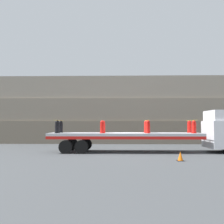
{
  "coord_description": "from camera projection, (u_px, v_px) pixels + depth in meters",
  "views": [
    {
      "loc": [
        -0.47,
        -17.83,
        1.94
      ],
      "look_at": [
        -0.92,
        0.0,
        2.85
      ],
      "focal_mm": 40.0,
      "sensor_mm": 36.0,
      "label": 1
    }
  ],
  "objects": [
    {
      "name": "cargo_strap_front",
      "position": [
        191.0,
        120.0,
        17.68
      ],
      "size": [
        0.05,
        2.68,
        0.01
      ],
      "color": "yellow",
      "rests_on": "fire_hydrant_red_near_3"
    },
    {
      "name": "cargo_strap_rear",
      "position": [
        59.0,
        120.0,
        17.92
      ],
      "size": [
        0.05,
        2.68,
        0.01
      ],
      "color": "yellow",
      "rests_on": "fire_hydrant_black_near_0"
    },
    {
      "name": "fire_hydrant_red_near_1",
      "position": [
        102.0,
        127.0,
        17.27
      ],
      "size": [
        0.37,
        0.52,
        0.88
      ],
      "color": "red",
      "rests_on": "flatbed_trailer"
    },
    {
      "name": "fire_hydrant_red_far_1",
      "position": [
        103.0,
        127.0,
        18.36
      ],
      "size": [
        0.37,
        0.52,
        0.88
      ],
      "color": "red",
      "rests_on": "flatbed_trailer"
    },
    {
      "name": "fire_hydrant_red_near_3",
      "position": [
        194.0,
        127.0,
        17.11
      ],
      "size": [
        0.37,
        0.52,
        0.88
      ],
      "color": "red",
      "rests_on": "flatbed_trailer"
    },
    {
      "name": "flatbed_trailer",
      "position": [
        118.0,
        136.0,
        17.76
      ],
      "size": [
        10.66,
        2.58,
        1.35
      ],
      "color": "#B2B2B7",
      "rests_on": "ground_plane"
    },
    {
      "name": "cargo_strap_middle",
      "position": [
        147.0,
        120.0,
        17.76
      ],
      "size": [
        0.05,
        2.68,
        0.01
      ],
      "color": "yellow",
      "rests_on": "fire_hydrant_red_near_2"
    },
    {
      "name": "fire_hydrant_red_far_3",
      "position": [
        189.0,
        127.0,
        18.2
      ],
      "size": [
        0.37,
        0.52,
        0.88
      ],
      "color": "red",
      "rests_on": "flatbed_trailer"
    },
    {
      "name": "fire_hydrant_red_near_2",
      "position": [
        148.0,
        127.0,
        17.19
      ],
      "size": [
        0.37,
        0.52,
        0.88
      ],
      "color": "red",
      "rests_on": "flatbed_trailer"
    },
    {
      "name": "fire_hydrant_red_far_2",
      "position": [
        146.0,
        127.0,
        18.28
      ],
      "size": [
        0.37,
        0.52,
        0.88
      ],
      "color": "red",
      "rests_on": "flatbed_trailer"
    },
    {
      "name": "fire_hydrant_black_far_0",
      "position": [
        61.0,
        127.0,
        18.44
      ],
      "size": [
        0.37,
        0.52,
        0.88
      ],
      "color": "black",
      "rests_on": "flatbed_trailer"
    },
    {
      "name": "ground_plane",
      "position": [
        125.0,
        152.0,
        17.69
      ],
      "size": [
        120.0,
        120.0,
        0.0
      ],
      "primitive_type": "plane",
      "color": "#3F4244"
    },
    {
      "name": "rock_cliff",
      "position": [
        123.0,
        110.0,
        26.64
      ],
      "size": [
        60.0,
        3.3,
        6.95
      ],
      "color": "#706656",
      "rests_on": "ground_plane"
    },
    {
      "name": "traffic_cone",
      "position": [
        180.0,
        156.0,
        13.35
      ],
      "size": [
        0.36,
        0.36,
        0.51
      ],
      "color": "black",
      "rests_on": "ground_plane"
    },
    {
      "name": "fire_hydrant_black_near_0",
      "position": [
        57.0,
        127.0,
        17.35
      ],
      "size": [
        0.37,
        0.52,
        0.88
      ],
      "color": "black",
      "rests_on": "flatbed_trailer"
    }
  ]
}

